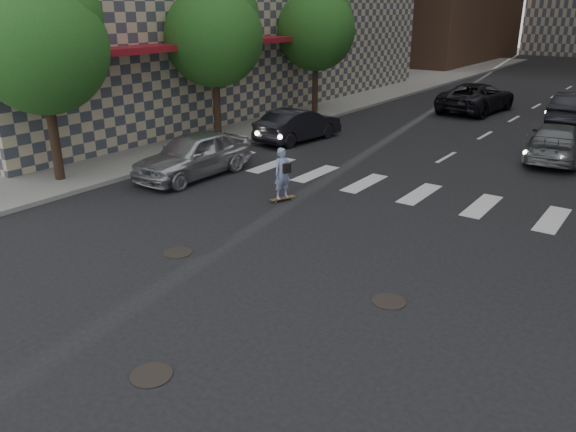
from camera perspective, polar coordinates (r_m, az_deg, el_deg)
name	(u,v)px	position (r m, az deg, el deg)	size (l,w,h in m)	color
ground	(203,295)	(12.01, -8.59, -7.96)	(160.00, 160.00, 0.00)	black
sidewalk_left	(256,102)	(35.63, -3.29, 11.48)	(13.00, 80.00, 0.15)	gray
tree_a	(45,41)	(20.02, -23.47, 15.99)	(4.20, 4.20, 6.60)	#382619
tree_b	(217,32)	(25.19, -7.26, 18.05)	(4.20, 4.20, 6.60)	#382619
tree_c	(318,27)	(31.56, 3.09, 18.66)	(4.20, 4.20, 6.60)	#382619
manhole_a	(151,375)	(9.83, -13.73, -15.43)	(0.70, 0.70, 0.02)	black
manhole_b	(178,253)	(14.05, -11.15, -3.68)	(0.70, 0.70, 0.02)	black
manhole_c	(389,301)	(11.81, 10.22, -8.53)	(0.70, 0.70, 0.02)	black
skateboarder	(283,173)	(17.21, -0.53, 4.34)	(0.57, 0.86, 1.68)	brown
silver_sedan	(194,155)	(20.08, -9.58, 6.17)	(1.87, 4.64, 1.58)	#B1B3B8
traffic_car_a	(298,125)	(25.29, 1.06, 9.25)	(1.53, 4.39, 1.45)	black
traffic_car_b	(557,142)	(24.41, 25.62, 6.80)	(1.99, 4.90, 1.42)	#5B5F63
traffic_car_c	(477,97)	(34.25, 18.63, 11.34)	(2.68, 5.82, 1.62)	black
traffic_car_d	(569,106)	(33.67, 26.61, 9.95)	(1.68, 4.17, 1.42)	silver
traffic_car_e	(575,108)	(32.49, 27.16, 9.71)	(1.70, 4.87, 1.60)	black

